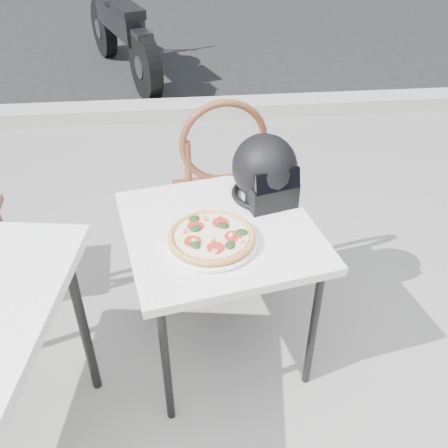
{
  "coord_description": "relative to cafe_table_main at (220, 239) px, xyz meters",
  "views": [
    {
      "loc": [
        -0.2,
        -1.09,
        1.82
      ],
      "look_at": [
        -0.05,
        0.39,
        0.73
      ],
      "focal_mm": 40.0,
      "sensor_mm": 36.0,
      "label": 1
    }
  ],
  "objects": [
    {
      "name": "ground",
      "position": [
        0.07,
        -0.44,
        -0.62
      ],
      "size": [
        80.0,
        80.0,
        0.0
      ],
      "primitive_type": "plane",
      "color": "gray",
      "rests_on": "ground"
    },
    {
      "name": "street_asphalt",
      "position": [
        0.07,
        6.56,
        -0.62
      ],
      "size": [
        30.0,
        8.0,
        0.0
      ],
      "primitive_type": "cube",
      "color": "black",
      "rests_on": "ground"
    },
    {
      "name": "curb",
      "position": [
        0.07,
        2.56,
        -0.56
      ],
      "size": [
        30.0,
        0.25,
        0.12
      ],
      "primitive_type": "cube",
      "color": "#A8A69D",
      "rests_on": "ground"
    },
    {
      "name": "cafe_table_main",
      "position": [
        0.0,
        0.0,
        0.0
      ],
      "size": [
        0.84,
        0.84,
        0.68
      ],
      "rotation": [
        0.0,
        0.0,
        0.2
      ],
      "color": "white",
      "rests_on": "ground"
    },
    {
      "name": "plate",
      "position": [
        -0.04,
        -0.1,
        0.07
      ],
      "size": [
        0.45,
        0.45,
        0.02
      ],
      "rotation": [
        0.0,
        0.0,
        -0.41
      ],
      "color": "white",
      "rests_on": "cafe_table_main"
    },
    {
      "name": "pizza",
      "position": [
        -0.04,
        -0.1,
        0.1
      ],
      "size": [
        0.42,
        0.42,
        0.04
      ],
      "rotation": [
        0.0,
        0.0,
        -0.42
      ],
      "color": "tan",
      "rests_on": "plate"
    },
    {
      "name": "helmet",
      "position": [
        0.2,
        0.19,
        0.18
      ],
      "size": [
        0.33,
        0.34,
        0.27
      ],
      "rotation": [
        0.0,
        0.0,
        0.26
      ],
      "color": "black",
      "rests_on": "cafe_table_main"
    },
    {
      "name": "cafe_chair_main",
      "position": [
        0.04,
        0.48,
        -0.04
      ],
      "size": [
        0.44,
        0.44,
        1.04
      ],
      "rotation": [
        0.0,
        0.0,
        3.26
      ],
      "color": "brown",
      "rests_on": "ground"
    },
    {
      "name": "motorcycle",
      "position": [
        -0.66,
        3.65,
        -0.18
      ],
      "size": [
        0.84,
        1.91,
        1.0
      ],
      "rotation": [
        0.0,
        0.0,
        0.36
      ],
      "color": "black",
      "rests_on": "street_asphalt"
    }
  ]
}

